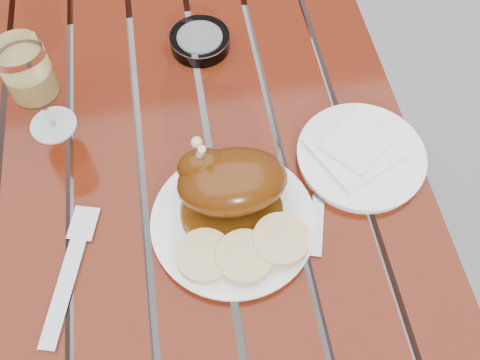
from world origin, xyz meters
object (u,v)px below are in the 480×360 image
(side_plate, at_px, (361,157))
(ashtray, at_px, (200,41))
(dinner_plate, at_px, (233,222))
(wine_glass, at_px, (37,90))
(table, at_px, (195,268))

(side_plate, relative_size, ashtray, 1.88)
(dinner_plate, relative_size, side_plate, 1.19)
(dinner_plate, xyz_separation_m, wine_glass, (-0.28, 0.24, 0.08))
(table, xyz_separation_m, ashtray, (0.07, 0.29, 0.39))
(table, relative_size, wine_glass, 6.45)
(wine_glass, bearing_deg, side_plate, -16.81)
(dinner_plate, distance_m, side_plate, 0.24)
(ashtray, bearing_deg, wine_glass, -151.83)
(dinner_plate, xyz_separation_m, ashtray, (-0.00, 0.38, 0.01))
(table, distance_m, wine_glass, 0.53)
(ashtray, bearing_deg, table, -103.76)
(dinner_plate, xyz_separation_m, side_plate, (0.23, 0.09, 0.00))
(side_plate, distance_m, ashtray, 0.38)
(wine_glass, height_order, ashtray, wine_glass)
(ashtray, bearing_deg, dinner_plate, -89.39)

